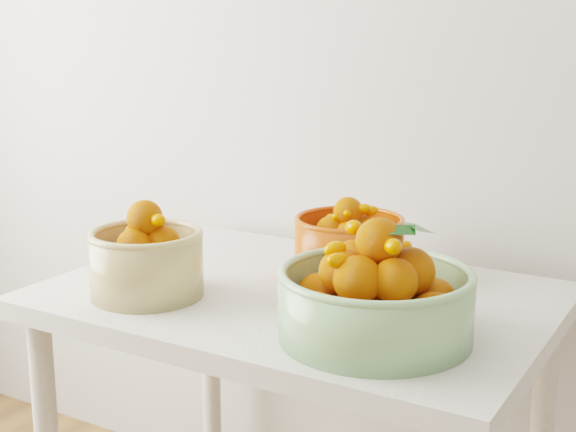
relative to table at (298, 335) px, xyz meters
The scene contains 4 objects.
table is the anchor object (origin of this frame).
bowl_cream 0.35m from the table, 144.54° to the right, with size 0.26×0.26×0.19m.
bowl_green 0.33m from the table, 32.54° to the right, with size 0.34×0.34×0.22m.
bowl_orange 0.23m from the table, 76.84° to the left, with size 0.24×0.24×0.17m.
Camera 1 is at (0.48, 0.26, 1.27)m, focal length 50.00 mm.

